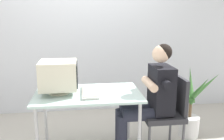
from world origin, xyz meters
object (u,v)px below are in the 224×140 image
office_chair (167,109)px  crt_monitor (59,75)px  desk (88,99)px  keyboard (90,92)px  potted_plant (190,109)px  person_seated (151,95)px

office_chair → crt_monitor: bearing=177.8°
desk → keyboard: (0.02, -0.01, 0.08)m
keyboard → potted_plant: size_ratio=0.52×
office_chair → potted_plant: (0.41, 0.28, -0.13)m
person_seated → potted_plant: (0.62, 0.28, -0.31)m
crt_monitor → potted_plant: size_ratio=0.44×
keyboard → office_chair: size_ratio=0.53×
crt_monitor → office_chair: size_ratio=0.45×
keyboard → office_chair: bearing=-0.7°
keyboard → office_chair: office_chair is taller
person_seated → office_chair: bearing=0.0°
desk → person_seated: bearing=-1.5°
office_chair → person_seated: size_ratio=0.70×
keyboard → person_seated: person_seated is taller
office_chair → person_seated: 0.28m
person_seated → potted_plant: size_ratio=1.41×
desk → office_chair: (0.92, -0.02, -0.17)m
desk → potted_plant: potted_plant is taller
crt_monitor → keyboard: 0.38m
desk → person_seated: size_ratio=0.91×
keyboard → potted_plant: (1.31, 0.27, -0.38)m
desk → crt_monitor: (-0.31, 0.03, 0.27)m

